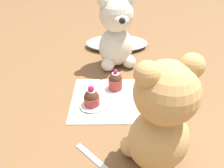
# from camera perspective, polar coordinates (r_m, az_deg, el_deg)

# --- Properties ---
(ground_plane) EXTENTS (4.00, 4.00, 0.00)m
(ground_plane) POSITION_cam_1_polar(r_m,az_deg,el_deg) (0.66, 0.00, -4.05)
(ground_plane) COLOR brown
(knitted_placemat) EXTENTS (0.23, 0.21, 0.01)m
(knitted_placemat) POSITION_cam_1_polar(r_m,az_deg,el_deg) (0.65, 0.00, -3.85)
(knitted_placemat) COLOR silver
(knitted_placemat) RESTS_ON ground_plane
(tulle_cloth) EXTENTS (0.27, 0.17, 0.04)m
(tulle_cloth) POSITION_cam_1_polar(r_m,az_deg,el_deg) (0.97, 1.45, 10.67)
(tulle_cloth) COLOR silver
(tulle_cloth) RESTS_ON ground_plane
(teddy_bear_cream) EXTENTS (0.15, 0.14, 0.26)m
(teddy_bear_cream) POSITION_cam_1_polar(r_m,az_deg,el_deg) (0.78, 1.42, 13.16)
(teddy_bear_cream) COLOR beige
(teddy_bear_cream) RESTS_ON ground_plane
(teddy_bear_tan) EXTENTS (0.15, 0.15, 0.25)m
(teddy_bear_tan) POSITION_cam_1_polar(r_m,az_deg,el_deg) (0.42, 13.05, -8.92)
(teddy_bear_tan) COLOR tan
(teddy_bear_tan) RESTS_ON ground_plane
(cupcake_near_cream_bear) EXTENTS (0.04, 0.04, 0.07)m
(cupcake_near_cream_bear) POSITION_cam_1_polar(r_m,az_deg,el_deg) (0.68, 1.23, 0.88)
(cupcake_near_cream_bear) COLOR #993333
(cupcake_near_cream_bear) RESTS_ON knitted_placemat
(saucer_plate) EXTENTS (0.07, 0.07, 0.01)m
(saucer_plate) POSITION_cam_1_polar(r_m,az_deg,el_deg) (0.63, -4.88, -5.35)
(saucer_plate) COLOR silver
(saucer_plate) RESTS_ON knitted_placemat
(cupcake_near_tan_bear) EXTENTS (0.04, 0.04, 0.06)m
(cupcake_near_tan_bear) POSITION_cam_1_polar(r_m,az_deg,el_deg) (0.61, -4.99, -3.57)
(cupcake_near_tan_bear) COLOR #993333
(cupcake_near_tan_bear) RESTS_ON saucer_plate
(teaspoon) EXTENTS (0.08, 0.08, 0.01)m
(teaspoon) POSITION_cam_1_polar(r_m,az_deg,el_deg) (0.51, -4.54, -18.61)
(teaspoon) COLOR silver
(teaspoon) RESTS_ON ground_plane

